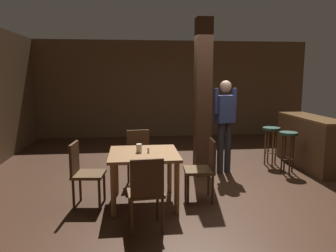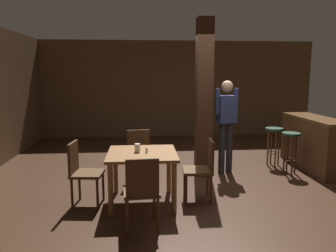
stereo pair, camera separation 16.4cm
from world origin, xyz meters
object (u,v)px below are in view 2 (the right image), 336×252
Objects in this scene: chair_north at (139,154)px; chair_east at (203,167)px; bar_counter at (310,143)px; chair_west at (82,170)px; bar_stool_near at (291,143)px; chair_south at (142,189)px; bar_stool_mid at (274,137)px; standing_person at (226,120)px; dining_table at (142,160)px; salt_shaker at (147,150)px; napkin_cup at (137,148)px.

chair_east is at bearing -42.32° from chair_north.
chair_west is at bearing -160.06° from bar_counter.
bar_counter is 2.36× the size of bar_stool_near.
chair_south is 0.49× the size of bar_counter.
chair_south is 4.05m from bar_counter.
bar_stool_near is 1.00× the size of bar_stool_mid.
standing_person reaches higher than bar_stool_mid.
bar_stool_mid reaches higher than dining_table.
dining_table is 0.56× the size of standing_person.
chair_north reaches higher than dining_table.
bar_counter reaches higher than salt_shaker.
standing_person is 1.26m from bar_stool_mid.
standing_person reaches higher than chair_east.
napkin_cup reaches higher than salt_shaker.
chair_south reaches higher than napkin_cup.
bar_stool_mid is at bearing 157.37° from bar_counter.
bar_stool_near is at bearing 36.76° from chair_south.
dining_table is 2.07m from standing_person.
bar_stool_mid is at bearing 32.52° from napkin_cup.
dining_table is 0.86m from chair_north.
bar_stool_near is (1.19, -0.13, -0.43)m from standing_person.
chair_south is 7.39× the size of napkin_cup.
bar_counter is at bearing 23.77° from napkin_cup.
bar_counter is (3.34, 1.47, -0.29)m from napkin_cup.
chair_west is at bearing -161.65° from bar_stool_near.
bar_counter is (3.28, 1.49, -0.11)m from dining_table.
chair_west and chair_north have the same top height.
salt_shaker is (0.91, -0.02, 0.27)m from chair_west.
salt_shaker reaches higher than bar_stool_near.
chair_east is 1.16× the size of bar_stool_near.
chair_north is at bearing -173.13° from bar_stool_near.
salt_shaker is at bearing -154.79° from bar_counter.
dining_table is 3.18m from bar_stool_mid.
standing_person is at bearing 42.02° from salt_shaker.
chair_north is at bearing 46.86° from chair_west.
chair_south is 2.73m from standing_person.
salt_shaker reaches higher than bar_stool_mid.
bar_stool_near is at bearing 24.28° from salt_shaker.
napkin_cup is 3.23m from bar_stool_mid.
dining_table is at bearing 162.05° from salt_shaker.
salt_shaker is (-0.81, -0.03, 0.27)m from chair_east.
dining_table is 3.60m from bar_counter.
bar_stool_near reaches higher than dining_table.
chair_south is at bearing -90.68° from dining_table.
chair_north is (-0.05, 0.85, -0.11)m from dining_table.
standing_person is at bearing 16.35° from chair_north.
standing_person is (1.60, 0.47, 0.50)m from chair_north.
bar_counter is 2.36× the size of bar_stool_mid.
chair_east reaches higher than napkin_cup.
bar_counter is at bearing 10.95° from chair_north.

